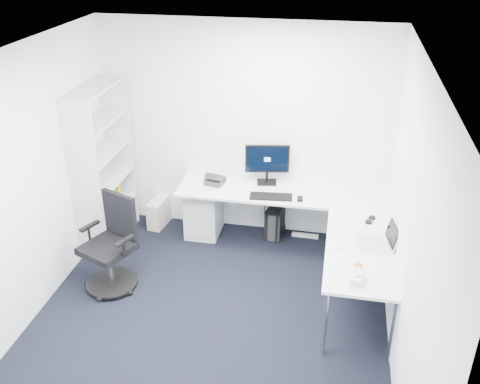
% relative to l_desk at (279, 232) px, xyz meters
% --- Properties ---
extents(ground, '(4.20, 4.20, 0.00)m').
position_rel_l_desk_xyz_m(ground, '(-0.55, -1.40, -0.38)').
color(ground, black).
extents(ceiling, '(4.20, 4.20, 0.00)m').
position_rel_l_desk_xyz_m(ceiling, '(-0.55, -1.40, 2.32)').
color(ceiling, white).
extents(wall_back, '(3.60, 0.02, 2.70)m').
position_rel_l_desk_xyz_m(wall_back, '(-0.55, 0.70, 0.97)').
color(wall_back, white).
rests_on(wall_back, ground).
extents(wall_left, '(0.02, 4.20, 2.70)m').
position_rel_l_desk_xyz_m(wall_left, '(-2.35, -1.40, 0.97)').
color(wall_left, white).
rests_on(wall_left, ground).
extents(wall_right, '(0.02, 4.20, 2.70)m').
position_rel_l_desk_xyz_m(wall_right, '(1.25, -1.40, 0.97)').
color(wall_right, white).
rests_on(wall_right, ground).
extents(l_desk, '(2.57, 1.44, 0.75)m').
position_rel_l_desk_xyz_m(l_desk, '(0.00, 0.00, 0.00)').
color(l_desk, silver).
rests_on(l_desk, ground).
extents(drawer_pedestal, '(0.41, 0.51, 0.63)m').
position_rel_l_desk_xyz_m(drawer_pedestal, '(-1.03, 0.43, -0.06)').
color(drawer_pedestal, silver).
rests_on(drawer_pedestal, ground).
extents(bookshelf, '(0.39, 1.01, 2.01)m').
position_rel_l_desk_xyz_m(bookshelf, '(-2.17, 0.05, 0.63)').
color(bookshelf, silver).
rests_on(bookshelf, ground).
extents(task_chair, '(0.79, 0.79, 1.07)m').
position_rel_l_desk_xyz_m(task_chair, '(-1.76, -0.90, 0.16)').
color(task_chair, black).
rests_on(task_chair, ground).
extents(black_pc_tower, '(0.25, 0.44, 0.41)m').
position_rel_l_desk_xyz_m(black_pc_tower, '(-0.10, 0.55, -0.17)').
color(black_pc_tower, black).
rests_on(black_pc_tower, ground).
extents(beige_pc_tower, '(0.23, 0.41, 0.37)m').
position_rel_l_desk_xyz_m(beige_pc_tower, '(-1.67, 0.50, -0.19)').
color(beige_pc_tower, beige).
rests_on(beige_pc_tower, ground).
extents(power_strip, '(0.34, 0.07, 0.04)m').
position_rel_l_desk_xyz_m(power_strip, '(0.29, 0.56, -0.36)').
color(power_strip, silver).
rests_on(power_strip, ground).
extents(monitor, '(0.56, 0.26, 0.52)m').
position_rel_l_desk_xyz_m(monitor, '(-0.23, 0.52, 0.64)').
color(monitor, black).
rests_on(monitor, l_desk).
extents(black_keyboard, '(0.52, 0.22, 0.02)m').
position_rel_l_desk_xyz_m(black_keyboard, '(-0.12, 0.15, 0.39)').
color(black_keyboard, black).
rests_on(black_keyboard, l_desk).
extents(mouse, '(0.07, 0.11, 0.03)m').
position_rel_l_desk_xyz_m(mouse, '(0.22, 0.15, 0.39)').
color(mouse, black).
rests_on(mouse, l_desk).
extents(desk_phone, '(0.25, 0.25, 0.15)m').
position_rel_l_desk_xyz_m(desk_phone, '(-0.86, 0.39, 0.45)').
color(desk_phone, '#2B2B2E').
rests_on(desk_phone, l_desk).
extents(laptop, '(0.42, 0.41, 0.26)m').
position_rel_l_desk_xyz_m(laptop, '(1.00, -0.67, 0.50)').
color(laptop, silver).
rests_on(laptop, l_desk).
extents(white_keyboard, '(0.17, 0.44, 0.01)m').
position_rel_l_desk_xyz_m(white_keyboard, '(0.68, -0.63, 0.38)').
color(white_keyboard, silver).
rests_on(white_keyboard, l_desk).
extents(headphones, '(0.16, 0.19, 0.04)m').
position_rel_l_desk_xyz_m(headphones, '(1.02, -0.19, 0.40)').
color(headphones, black).
rests_on(headphones, l_desk).
extents(orange_fruit, '(0.09, 0.09, 0.09)m').
position_rel_l_desk_xyz_m(orange_fruit, '(0.88, -1.15, 0.42)').
color(orange_fruit, orange).
rests_on(orange_fruit, l_desk).
extents(tissue_box, '(0.12, 0.21, 0.07)m').
position_rel_l_desk_xyz_m(tissue_box, '(0.86, -1.32, 0.41)').
color(tissue_box, silver).
rests_on(tissue_box, l_desk).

